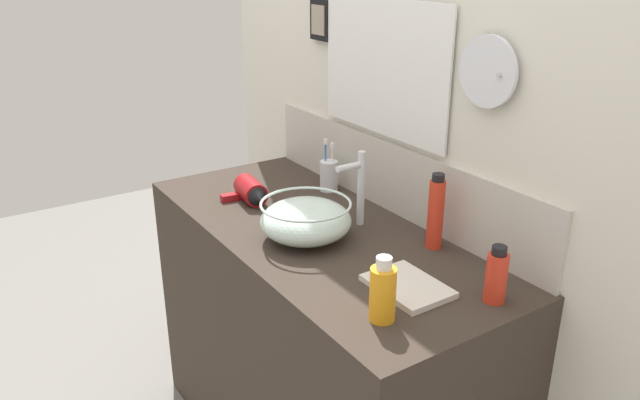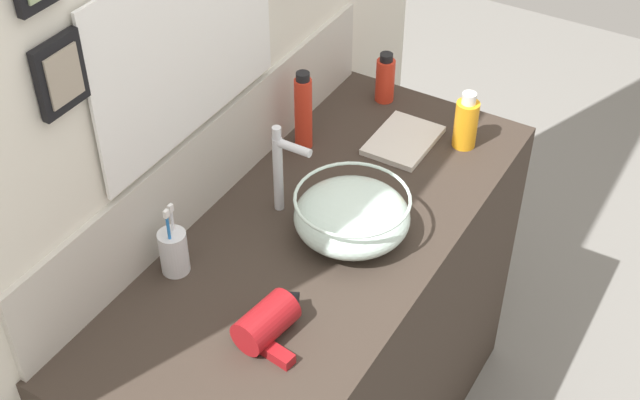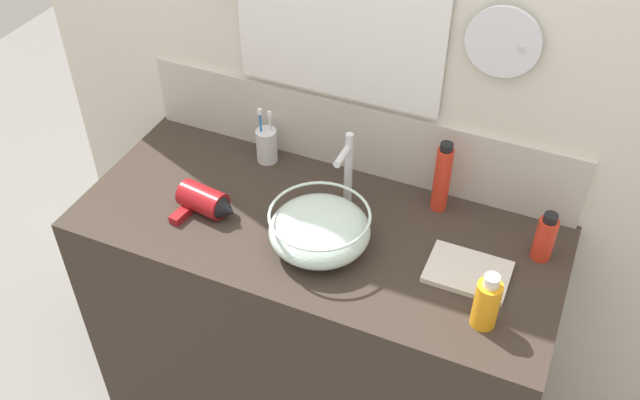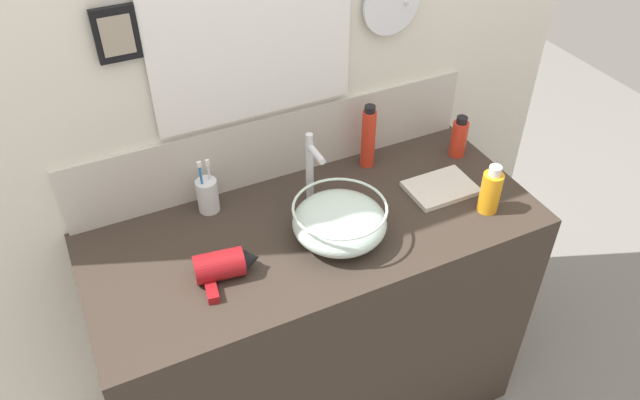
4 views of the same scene
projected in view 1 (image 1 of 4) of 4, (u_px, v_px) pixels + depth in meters
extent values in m
cube|color=#382D26|center=(318.00, 352.00, 2.09)|extent=(1.35, 0.58, 0.91)
cube|color=silver|center=(403.00, 106.00, 1.95)|extent=(2.09, 0.06, 2.51)
cube|color=beige|center=(391.00, 177.00, 2.02)|extent=(1.32, 0.02, 0.23)
cube|color=white|center=(384.00, 68.00, 1.93)|extent=(0.53, 0.01, 0.36)
cube|color=white|center=(382.00, 68.00, 1.93)|extent=(0.59, 0.01, 0.42)
cylinder|color=silver|center=(488.00, 72.00, 1.57)|extent=(0.19, 0.01, 0.19)
cylinder|color=silver|center=(506.00, 74.00, 1.54)|extent=(0.01, 0.06, 0.01)
cube|color=black|center=(320.00, 20.00, 2.16)|extent=(0.11, 0.02, 0.14)
cube|color=gray|center=(318.00, 20.00, 2.16)|extent=(0.08, 0.01, 0.10)
ellipsoid|color=silver|center=(306.00, 221.00, 1.83)|extent=(0.27, 0.27, 0.12)
torus|color=silver|center=(306.00, 204.00, 1.81)|extent=(0.27, 0.27, 0.01)
torus|color=#B2B7BC|center=(306.00, 238.00, 1.85)|extent=(0.10, 0.10, 0.01)
cylinder|color=silver|center=(361.00, 193.00, 1.91)|extent=(0.02, 0.02, 0.21)
cylinder|color=silver|center=(350.00, 167.00, 1.85)|extent=(0.02, 0.09, 0.02)
cylinder|color=silver|center=(362.00, 156.00, 1.87)|extent=(0.02, 0.02, 0.03)
cylinder|color=maroon|center=(251.00, 190.00, 2.11)|extent=(0.14, 0.10, 0.08)
cone|color=black|center=(259.00, 199.00, 2.04)|extent=(0.05, 0.07, 0.07)
cube|color=maroon|center=(234.00, 197.00, 2.13)|extent=(0.04, 0.09, 0.02)
cylinder|color=silver|center=(329.00, 176.00, 2.20)|extent=(0.06, 0.06, 0.11)
cylinder|color=white|center=(332.00, 169.00, 2.19)|extent=(0.01, 0.01, 0.16)
cube|color=white|center=(332.00, 145.00, 2.15)|extent=(0.01, 0.01, 0.02)
cylinder|color=blue|center=(325.00, 166.00, 2.20)|extent=(0.01, 0.01, 0.16)
cube|color=white|center=(326.00, 142.00, 2.16)|extent=(0.01, 0.01, 0.02)
cylinder|color=orange|center=(383.00, 294.00, 1.42)|extent=(0.06, 0.06, 0.13)
cylinder|color=silver|center=(384.00, 263.00, 1.39)|extent=(0.04, 0.04, 0.03)
cylinder|color=red|center=(436.00, 215.00, 1.76)|extent=(0.05, 0.05, 0.20)
cylinder|color=black|center=(438.00, 177.00, 1.72)|extent=(0.04, 0.04, 0.02)
cylinder|color=red|center=(496.00, 278.00, 1.50)|extent=(0.05, 0.05, 0.13)
cylinder|color=black|center=(499.00, 250.00, 1.47)|extent=(0.04, 0.04, 0.02)
cube|color=silver|center=(408.00, 286.00, 1.57)|extent=(0.21, 0.15, 0.02)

